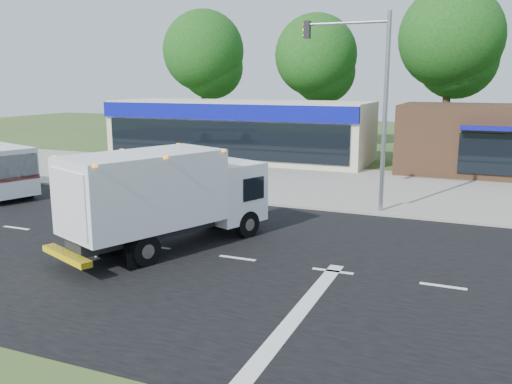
# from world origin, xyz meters

# --- Properties ---
(ground) EXTENTS (120.00, 120.00, 0.00)m
(ground) POSITION_xyz_m (0.00, 0.00, 0.00)
(ground) COLOR #385123
(ground) RESTS_ON ground
(road_asphalt) EXTENTS (60.00, 14.00, 0.02)m
(road_asphalt) POSITION_xyz_m (0.00, 0.00, 0.00)
(road_asphalt) COLOR black
(road_asphalt) RESTS_ON ground
(sidewalk) EXTENTS (60.00, 2.40, 0.12)m
(sidewalk) POSITION_xyz_m (0.00, 8.20, 0.06)
(sidewalk) COLOR gray
(sidewalk) RESTS_ON ground
(parking_apron) EXTENTS (60.00, 9.00, 0.02)m
(parking_apron) POSITION_xyz_m (0.00, 14.00, 0.01)
(parking_apron) COLOR gray
(parking_apron) RESTS_ON ground
(lane_markings) EXTENTS (55.20, 7.00, 0.01)m
(lane_markings) POSITION_xyz_m (1.35, -1.35, 0.02)
(lane_markings) COLOR silver
(lane_markings) RESTS_ON road_asphalt
(ems_box_truck) EXTENTS (4.80, 7.55, 3.21)m
(ems_box_truck) POSITION_xyz_m (-2.56, 0.09, 1.85)
(ems_box_truck) COLOR black
(ems_box_truck) RESTS_ON ground
(emergency_worker) EXTENTS (0.82, 0.71, 2.01)m
(emergency_worker) POSITION_xyz_m (-4.25, -1.59, 0.98)
(emergency_worker) COLOR tan
(emergency_worker) RESTS_ON ground
(retail_strip_mall) EXTENTS (18.00, 6.20, 4.00)m
(retail_strip_mall) POSITION_xyz_m (-9.00, 19.93, 2.01)
(retail_strip_mall) COLOR beige
(retail_strip_mall) RESTS_ON ground
(brown_storefront) EXTENTS (10.00, 6.70, 4.00)m
(brown_storefront) POSITION_xyz_m (7.00, 19.98, 2.00)
(brown_storefront) COLOR #382316
(brown_storefront) RESTS_ON ground
(traffic_signal_pole) EXTENTS (3.51, 0.25, 8.00)m
(traffic_signal_pole) POSITION_xyz_m (2.35, 7.60, 4.92)
(traffic_signal_pole) COLOR gray
(traffic_signal_pole) RESTS_ON ground
(background_trees) EXTENTS (36.77, 7.39, 12.10)m
(background_trees) POSITION_xyz_m (-0.85, 28.16, 7.38)
(background_trees) COLOR #332114
(background_trees) RESTS_ON ground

